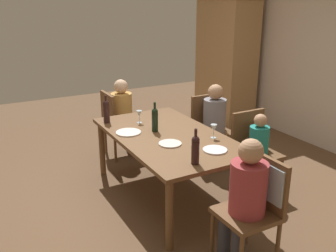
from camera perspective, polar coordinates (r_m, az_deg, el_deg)
The scene contains 19 objects.
ground_plane at distance 4.37m, azimuth 0.00°, elevation -10.28°, with size 10.00×10.00×0.00m, color brown.
armoire_cabinet at distance 6.85m, azimuth 8.69°, elevation 10.00°, with size 1.18×0.62×2.18m.
dining_table at distance 4.09m, azimuth 0.00°, elevation -2.28°, with size 1.87×1.06×0.72m.
chair_right_end at distance 3.22m, azimuth 13.54°, elevation -10.21°, with size 0.44×0.46×0.92m.
chair_far_left at distance 5.00m, azimuth 6.37°, elevation 0.13°, with size 0.44×0.44×0.92m.
chair_left_end at distance 5.23m, azimuth -7.80°, elevation 0.92°, with size 0.44×0.44×0.92m.
chair_far_right at distance 4.38m, azimuth 12.66°, elevation -2.97°, with size 0.44×0.44×0.92m.
person_woman_host at distance 3.10m, azimuth 11.52°, elevation -10.12°, with size 0.30×0.34×1.11m.
person_man_bearded at distance 4.88m, azimuth 7.17°, elevation 0.91°, with size 0.33×0.29×1.10m.
person_man_guest at distance 5.24m, azimuth -6.70°, elevation 2.14°, with size 0.28×0.33×1.09m.
person_child_small at distance 4.30m, azimuth 13.65°, elevation -3.12°, with size 0.25×0.22×0.94m.
wine_bottle_tall_green at distance 4.13m, azimuth -1.99°, elevation 1.08°, with size 0.07×0.07×0.33m.
wine_bottle_dark_red at distance 3.33m, azimuth 4.14°, elevation -3.45°, with size 0.07×0.07×0.33m.
wine_bottle_short_olive at distance 4.48m, azimuth -9.27°, elevation 2.31°, with size 0.08×0.08×0.33m.
wine_glass_near_left at distance 3.97m, azimuth 6.90°, elevation -0.35°, with size 0.07×0.07×0.15m.
wine_glass_centre at distance 4.44m, azimuth -4.36°, elevation 1.79°, with size 0.07×0.07×0.15m.
dinner_plate_host at distance 3.81m, azimuth 0.32°, elevation -2.66°, with size 0.23×0.23×0.01m, color silver.
dinner_plate_guest_left at distance 3.68m, azimuth 7.08°, elevation -3.59°, with size 0.24×0.24×0.01m, color white.
dinner_plate_guest_right at distance 4.14m, azimuth -5.98°, elevation -0.97°, with size 0.27×0.27×0.01m, color white.
Camera 1 is at (3.35, -1.84, 2.13)m, focal length 40.51 mm.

